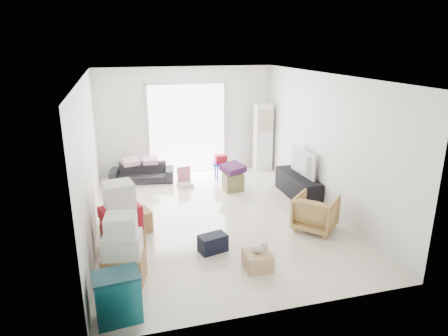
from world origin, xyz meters
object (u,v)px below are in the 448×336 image
object	(u,v)px
storage_bins	(118,297)
television	(299,172)
sofa	(142,170)
tv_console	(298,186)
ac_tower	(263,137)
armchair	(316,211)
ottoman	(233,181)
kids_table	(221,162)
wood_crate	(258,260)

from	to	relation	value
storage_bins	television	bearing A→B (deg)	39.32
sofa	storage_bins	size ratio (longest dim) A/B	2.39
tv_console	storage_bins	distance (m)	5.04
ac_tower	sofa	distance (m)	3.24
television	armchair	xyz separation A→B (m)	(-0.40, -1.57, -0.21)
tv_console	armchair	size ratio (longest dim) A/B	2.10
storage_bins	ottoman	size ratio (longest dim) A/B	1.52
sofa	kids_table	xyz separation A→B (m)	(1.92, -0.30, 0.13)
television	wood_crate	size ratio (longest dim) A/B	2.46
ottoman	wood_crate	bearing A→B (deg)	-100.18
armchair	storage_bins	bearing A→B (deg)	71.20
wood_crate	storage_bins	bearing A→B (deg)	-162.31
television	kids_table	bearing A→B (deg)	35.63
tv_console	sofa	xyz separation A→B (m)	(-3.23, 1.94, 0.05)
storage_bins	wood_crate	xyz separation A→B (m)	(2.04, 0.65, -0.19)
tv_console	sofa	distance (m)	3.77
wood_crate	armchair	bearing A→B (deg)	33.60
ac_tower	ottoman	world-z (taller)	ac_tower
tv_console	television	bearing A→B (deg)	0.00
sofa	armchair	distance (m)	4.51
storage_bins	ottoman	xyz separation A→B (m)	(2.63, 3.97, -0.11)
sofa	kids_table	bearing A→B (deg)	0.68
television	sofa	bearing A→B (deg)	55.97
kids_table	tv_console	bearing A→B (deg)	-51.28
storage_bins	kids_table	size ratio (longest dim) A/B	1.05
tv_console	kids_table	distance (m)	2.11
storage_bins	sofa	bearing A→B (deg)	82.62
ac_tower	television	bearing A→B (deg)	-88.63
television	tv_console	bearing A→B (deg)	-0.00
sofa	wood_crate	bearing A→B (deg)	-63.48
television	storage_bins	world-z (taller)	storage_bins
ac_tower	sofa	world-z (taller)	ac_tower
ottoman	wood_crate	world-z (taller)	ottoman
ac_tower	wood_crate	distance (m)	5.03
tv_console	wood_crate	size ratio (longest dim) A/B	3.77
armchair	ottoman	size ratio (longest dim) A/B	1.71
tv_console	wood_crate	world-z (taller)	tv_console
armchair	wood_crate	distance (m)	1.77
television	storage_bins	xyz separation A→B (m)	(-3.90, -3.19, -0.24)
ac_tower	storage_bins	distance (m)	6.56
ac_tower	kids_table	distance (m)	1.42
tv_console	ac_tower	bearing A→B (deg)	91.37
armchair	ottoman	world-z (taller)	armchair
sofa	armchair	world-z (taller)	armchair
television	storage_bins	distance (m)	5.05
sofa	kids_table	world-z (taller)	kids_table
armchair	kids_table	bearing A→B (deg)	-27.76
armchair	wood_crate	xyz separation A→B (m)	(-1.46, -0.97, -0.22)
sofa	storage_bins	bearing A→B (deg)	-87.89
ac_tower	wood_crate	bearing A→B (deg)	-111.35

